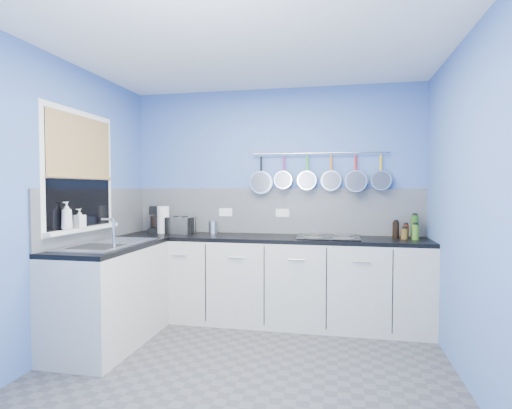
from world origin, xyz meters
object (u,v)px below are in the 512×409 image
(soap_bottle_a, at_px, (67,216))
(paper_towel, at_px, (163,220))
(coffee_maker, at_px, (157,219))
(canister, at_px, (213,227))
(soap_bottle_b, at_px, (80,218))
(toaster, at_px, (181,225))
(hob, at_px, (329,237))

(soap_bottle_a, bearing_deg, paper_towel, 75.37)
(paper_towel, xyz_separation_m, coffee_maker, (-0.10, 0.05, -0.00))
(coffee_maker, height_order, canister, coffee_maker)
(soap_bottle_b, bearing_deg, coffee_maker, 78.80)
(toaster, height_order, canister, toaster)
(coffee_maker, height_order, hob, coffee_maker)
(paper_towel, bearing_deg, soap_bottle_b, -106.90)
(coffee_maker, distance_m, hob, 1.93)
(toaster, relative_size, canister, 2.04)
(soap_bottle_b, distance_m, canister, 1.42)
(paper_towel, bearing_deg, canister, 6.27)
(paper_towel, distance_m, coffee_maker, 0.11)
(paper_towel, relative_size, toaster, 1.06)
(canister, distance_m, hob, 1.27)
(soap_bottle_a, distance_m, soap_bottle_b, 0.17)
(canister, height_order, hob, canister)
(soap_bottle_a, xyz_separation_m, soap_bottle_b, (0.00, 0.17, -0.03))
(soap_bottle_a, height_order, hob, soap_bottle_a)
(soap_bottle_b, bearing_deg, soap_bottle_a, -90.00)
(toaster, bearing_deg, soap_bottle_b, -101.21)
(soap_bottle_b, bearing_deg, canister, 51.45)
(soap_bottle_a, distance_m, coffee_maker, 1.28)
(canister, xyz_separation_m, hob, (1.26, -0.10, -0.06))
(soap_bottle_b, relative_size, toaster, 0.61)
(soap_bottle_b, distance_m, paper_towel, 1.09)
(soap_bottle_a, distance_m, canister, 1.56)
(hob, bearing_deg, toaster, 178.65)
(soap_bottle_b, distance_m, hob, 2.37)
(soap_bottle_b, height_order, hob, soap_bottle_b)
(soap_bottle_a, relative_size, canister, 1.71)
(soap_bottle_a, relative_size, coffee_maker, 0.80)
(paper_towel, bearing_deg, toaster, 0.11)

